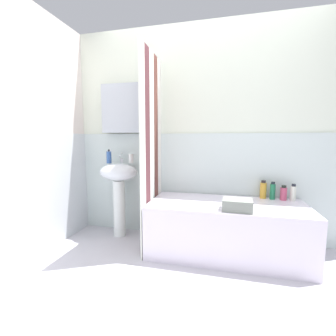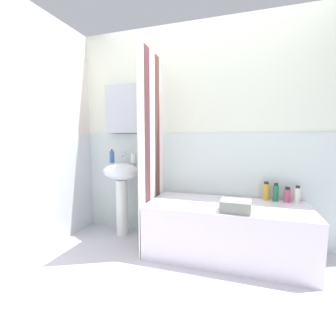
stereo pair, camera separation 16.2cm
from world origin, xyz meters
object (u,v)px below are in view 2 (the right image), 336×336
body_wash_bottle (297,195)px  soap_dispenser (112,157)px  bathtub (226,230)px  lotion_bottle (266,191)px  conditioner_bottle (287,195)px  shampoo_bottle (276,193)px  sink (121,183)px  towel_folded (236,206)px  toothbrush_cup (134,158)px

body_wash_bottle → soap_dispenser: bearing=-176.6°
bathtub → lotion_bottle: bearing=38.1°
conditioner_bottle → shampoo_bottle: 0.10m
sink → body_wash_bottle: 1.87m
soap_dispenser → body_wash_bottle: soap_dispenser is taller
body_wash_bottle → towel_folded: 0.74m
conditioner_bottle → soap_dispenser: bearing=-176.5°
body_wash_bottle → toothbrush_cup: bearing=-179.0°
shampoo_bottle → towel_folded: bearing=-127.0°
soap_dispenser → bathtub: (1.33, -0.14, -0.67)m
bathtub → soap_dispenser: bearing=173.9°
sink → shampoo_bottle: bearing=3.8°
sink → towel_folded: size_ratio=3.42×
toothbrush_cup → lotion_bottle: toothbrush_cup is taller
conditioner_bottle → lotion_bottle: 0.19m
conditioner_bottle → towel_folded: (-0.47, -0.48, -0.02)m
body_wash_bottle → bathtub: bearing=-158.3°
conditioner_bottle → shampoo_bottle: size_ratio=0.84×
toothbrush_cup → lotion_bottle: (1.46, 0.06, -0.31)m
toothbrush_cup → conditioner_bottle: size_ratio=0.69×
bathtub → conditioner_bottle: conditioner_bottle is taller
bathtub → lotion_bottle: size_ratio=7.92×
conditioner_bottle → toothbrush_cup: bearing=-179.0°
soap_dispenser → toothbrush_cup: (0.23, 0.09, -0.02)m
conditioner_bottle → bathtub: bearing=-155.4°
toothbrush_cup → body_wash_bottle: bearing=1.0°
sink → body_wash_bottle: (1.87, 0.10, -0.03)m
body_wash_bottle → shampoo_bottle: 0.19m
body_wash_bottle → towel_folded: (-0.56, -0.48, -0.03)m
soap_dispenser → toothbrush_cup: 0.25m
sink → shampoo_bottle: (1.68, 0.11, -0.03)m
lotion_bottle → towel_folded: bearing=-118.7°
toothbrush_cup → bathtub: size_ratio=0.07×
sink → toothbrush_cup: (0.13, 0.07, 0.28)m
toothbrush_cup → shampoo_bottle: size_ratio=0.58×
soap_dispenser → conditioner_bottle: 1.92m
sink → soap_dispenser: (-0.11, -0.01, 0.30)m
soap_dispenser → lotion_bottle: soap_dispenser is taller
sink → toothbrush_cup: bearing=29.6°
shampoo_bottle → lotion_bottle: lotion_bottle is taller
bathtub → shampoo_bottle: 0.63m
body_wash_bottle → conditioner_bottle: bearing=-178.5°
soap_dispenser → body_wash_bottle: bearing=3.4°
soap_dispenser → towel_folded: (1.42, -0.36, -0.37)m
soap_dispenser → shampoo_bottle: bearing=4.0°
conditioner_bottle → lotion_bottle: (-0.19, 0.03, 0.02)m
toothbrush_cup → body_wash_bottle: size_ratio=0.62×
sink → bathtub: sink is taller
bathtub → towel_folded: 0.39m
lotion_bottle → bathtub: bearing=-141.9°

